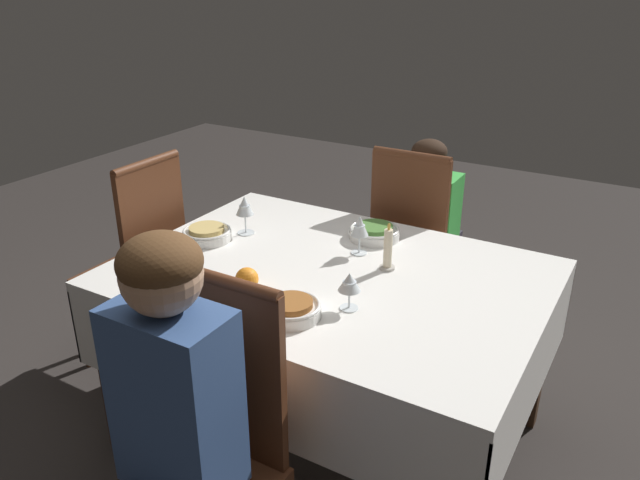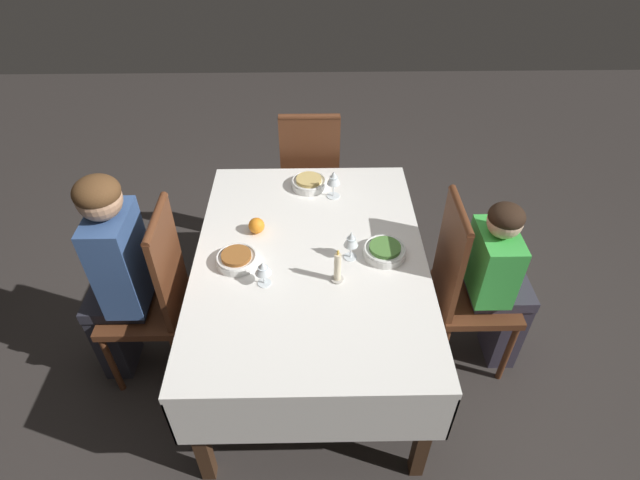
% 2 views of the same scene
% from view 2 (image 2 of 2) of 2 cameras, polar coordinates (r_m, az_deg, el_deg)
% --- Properties ---
extents(ground_plane, '(8.00, 8.00, 0.00)m').
position_cam_2_polar(ground_plane, '(2.91, -0.92, -12.53)').
color(ground_plane, '#332D2B').
extents(dining_table, '(1.51, 1.09, 0.74)m').
position_cam_2_polar(dining_table, '(2.42, -1.09, -3.27)').
color(dining_table, white).
rests_on(dining_table, ground_plane).
extents(chair_south, '(0.39, 0.39, 1.03)m').
position_cam_2_polar(chair_south, '(2.57, -18.39, -5.77)').
color(chair_south, '#562D19').
rests_on(chair_south, ground_plane).
extents(chair_north, '(0.39, 0.39, 1.03)m').
position_cam_2_polar(chair_north, '(2.58, 16.17, -4.88)').
color(chair_north, '#562D19').
rests_on(chair_north, ground_plane).
extents(chair_west, '(0.39, 0.39, 1.03)m').
position_cam_2_polar(chair_west, '(3.24, -1.19, 7.44)').
color(chair_west, '#562D19').
rests_on(chair_west, ground_plane).
extents(person_adult_denim, '(0.30, 0.34, 1.22)m').
position_cam_2_polar(person_adult_denim, '(2.53, -22.42, -3.50)').
color(person_adult_denim, '#282833').
rests_on(person_adult_denim, ground_plane).
extents(person_child_green, '(0.30, 0.33, 1.03)m').
position_cam_2_polar(person_child_green, '(2.62, 19.81, -4.47)').
color(person_child_green, '#383342').
rests_on(person_child_green, ground_plane).
extents(bowl_south, '(0.19, 0.19, 0.06)m').
position_cam_2_polar(bowl_south, '(2.33, -9.50, -2.12)').
color(bowl_south, white).
rests_on(bowl_south, dining_table).
extents(wine_glass_south, '(0.07, 0.07, 0.13)m').
position_cam_2_polar(wine_glass_south, '(2.17, -6.53, -3.26)').
color(wine_glass_south, white).
rests_on(wine_glass_south, dining_table).
extents(bowl_north, '(0.20, 0.20, 0.06)m').
position_cam_2_polar(bowl_north, '(2.36, 7.40, -1.21)').
color(bowl_north, white).
rests_on(bowl_north, dining_table).
extents(wine_glass_north, '(0.07, 0.07, 0.16)m').
position_cam_2_polar(wine_glass_north, '(2.28, 3.58, 0.04)').
color(wine_glass_north, white).
rests_on(wine_glass_north, dining_table).
extents(bowl_west, '(0.20, 0.20, 0.06)m').
position_cam_2_polar(bowl_west, '(2.79, -1.28, 6.59)').
color(bowl_west, white).
rests_on(bowl_west, dining_table).
extents(wine_glass_west, '(0.07, 0.07, 0.16)m').
position_cam_2_polar(wine_glass_west, '(2.66, 1.57, 7.04)').
color(wine_glass_west, white).
rests_on(wine_glass_west, dining_table).
extents(candle_centerpiece, '(0.06, 0.06, 0.18)m').
position_cam_2_polar(candle_centerpiece, '(2.19, 2.01, -3.30)').
color(candle_centerpiece, beige).
rests_on(candle_centerpiece, dining_table).
extents(orange_fruit, '(0.08, 0.08, 0.08)m').
position_cam_2_polar(orange_fruit, '(2.48, -7.27, 1.64)').
color(orange_fruit, orange).
rests_on(orange_fruit, dining_table).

